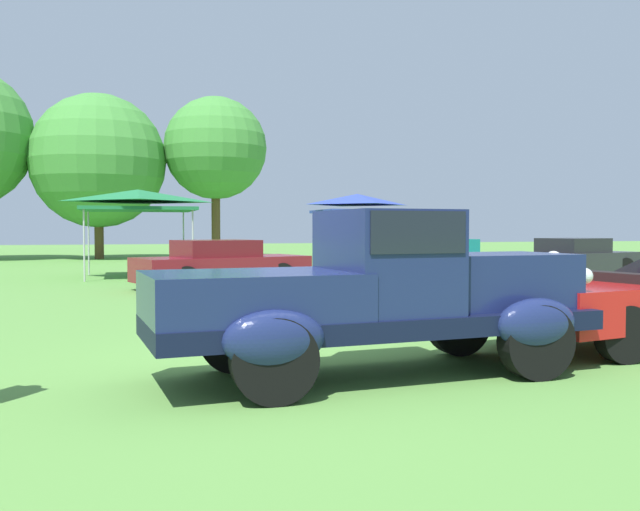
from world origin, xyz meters
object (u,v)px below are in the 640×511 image
at_px(canopy_tent_center_field, 138,199).
at_px(show_car_burgundy, 221,265).
at_px(show_car_charcoal, 576,259).
at_px(show_car_teal, 443,261).
at_px(canopy_tent_right_field, 357,202).
at_px(feature_pickup_truck, 378,291).
at_px(spectator_between_cars, 400,264).

bearing_deg(canopy_tent_center_field, show_car_burgundy, -68.24).
bearing_deg(show_car_charcoal, show_car_burgundy, -178.80).
relative_size(show_car_burgundy, show_car_teal, 1.15).
distance_m(show_car_charcoal, canopy_tent_right_field, 7.54).
bearing_deg(feature_pickup_truck, show_car_teal, 60.68).
height_order(spectator_between_cars, canopy_tent_right_field, canopy_tent_right_field).
bearing_deg(spectator_between_cars, show_car_teal, 58.48).
distance_m(canopy_tent_center_field, canopy_tent_right_field, 7.50).
xyz_separation_m(show_car_burgundy, canopy_tent_center_field, (-1.90, 4.75, 1.82)).
xyz_separation_m(show_car_burgundy, spectator_between_cars, (2.05, -6.63, 0.31)).
height_order(feature_pickup_truck, show_car_teal, feature_pickup_truck).
distance_m(spectator_between_cars, canopy_tent_center_field, 12.14).
relative_size(show_car_teal, show_car_charcoal, 0.95).
height_order(canopy_tent_center_field, canopy_tent_right_field, same).
relative_size(show_car_charcoal, canopy_tent_right_field, 1.54).
distance_m(show_car_burgundy, canopy_tent_right_field, 8.06).
xyz_separation_m(feature_pickup_truck, canopy_tent_center_field, (-1.97, 15.50, 1.55)).
bearing_deg(show_car_burgundy, feature_pickup_truck, -89.59).
bearing_deg(canopy_tent_right_field, show_car_charcoal, -46.71).
height_order(show_car_burgundy, show_car_teal, same).
height_order(feature_pickup_truck, spectator_between_cars, feature_pickup_truck).
xyz_separation_m(show_car_teal, canopy_tent_right_field, (-0.54, 5.58, 1.82)).
bearing_deg(show_car_teal, feature_pickup_truck, -119.32).
xyz_separation_m(show_car_teal, canopy_tent_center_field, (-7.99, 4.79, 1.83)).
bearing_deg(show_car_burgundy, show_car_charcoal, 1.20).
relative_size(show_car_burgundy, spectator_between_cars, 2.73).
relative_size(feature_pickup_truck, show_car_teal, 1.18).
bearing_deg(canopy_tent_right_field, show_car_burgundy, -135.04).
height_order(show_car_burgundy, spectator_between_cars, spectator_between_cars).
bearing_deg(canopy_tent_center_field, spectator_between_cars, -70.88).
bearing_deg(show_car_burgundy, spectator_between_cars, -72.83).
distance_m(show_car_burgundy, show_car_charcoal, 10.58).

